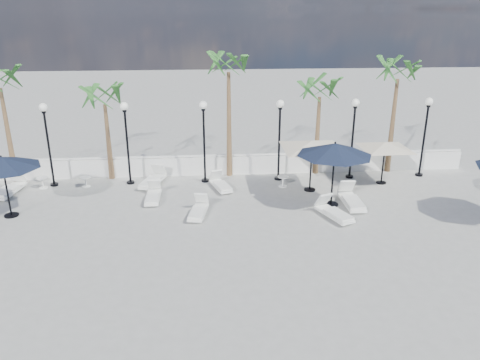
{
  "coord_description": "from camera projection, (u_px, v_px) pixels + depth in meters",
  "views": [
    {
      "loc": [
        0.02,
        -14.41,
        7.72
      ],
      "look_at": [
        1.34,
        2.48,
        1.5
      ],
      "focal_mm": 35.0,
      "sensor_mm": 36.0,
      "label": 1
    }
  ],
  "objects": [
    {
      "name": "ground",
      "position": [
        207.0,
        246.0,
        16.15
      ],
      "size": [
        100.0,
        100.0,
        0.0
      ],
      "primitive_type": "plane",
      "color": "gray",
      "rests_on": "ground"
    },
    {
      "name": "balustrade",
      "position": [
        205.0,
        165.0,
        23.01
      ],
      "size": [
        26.0,
        0.3,
        1.01
      ],
      "color": "silver",
      "rests_on": "ground"
    },
    {
      "name": "lamppost_1",
      "position": [
        47.0,
        133.0,
        20.86
      ],
      "size": [
        0.36,
        0.36,
        3.84
      ],
      "color": "black",
      "rests_on": "ground"
    },
    {
      "name": "lamppost_2",
      "position": [
        126.0,
        132.0,
        21.12
      ],
      "size": [
        0.36,
        0.36,
        3.84
      ],
      "color": "black",
      "rests_on": "ground"
    },
    {
      "name": "lamppost_3",
      "position": [
        204.0,
        130.0,
        21.37
      ],
      "size": [
        0.36,
        0.36,
        3.84
      ],
      "color": "black",
      "rests_on": "ground"
    },
    {
      "name": "lamppost_4",
      "position": [
        280.0,
        129.0,
        21.63
      ],
      "size": [
        0.36,
        0.36,
        3.84
      ],
      "color": "black",
      "rests_on": "ground"
    },
    {
      "name": "lamppost_5",
      "position": [
        353.0,
        127.0,
        21.89
      ],
      "size": [
        0.36,
        0.36,
        3.84
      ],
      "color": "black",
      "rests_on": "ground"
    },
    {
      "name": "lamppost_6",
      "position": [
        426.0,
        126.0,
        22.15
      ],
      "size": [
        0.36,
        0.36,
        3.84
      ],
      "color": "black",
      "rests_on": "ground"
    },
    {
      "name": "palm_0",
      "position": [
        0.0,
        85.0,
        20.76
      ],
      "size": [
        2.6,
        2.6,
        5.5
      ],
      "color": "brown",
      "rests_on": "ground"
    },
    {
      "name": "palm_1",
      "position": [
        104.0,
        101.0,
        21.36
      ],
      "size": [
        2.6,
        2.6,
        4.7
      ],
      "color": "brown",
      "rests_on": "ground"
    },
    {
      "name": "palm_2",
      "position": [
        229.0,
        69.0,
        21.31
      ],
      "size": [
        2.6,
        2.6,
        6.1
      ],
      "color": "brown",
      "rests_on": "ground"
    },
    {
      "name": "palm_3",
      "position": [
        320.0,
        94.0,
        22.02
      ],
      "size": [
        2.6,
        2.6,
        4.9
      ],
      "color": "brown",
      "rests_on": "ground"
    },
    {
      "name": "palm_4",
      "position": [
        398.0,
        76.0,
        22.03
      ],
      "size": [
        2.6,
        2.6,
        5.7
      ],
      "color": "brown",
      "rests_on": "ground"
    },
    {
      "name": "lounger_1",
      "position": [
        153.0,
        180.0,
        21.71
      ],
      "size": [
        1.18,
        2.07,
        0.74
      ],
      "rotation": [
        0.0,
        0.0,
        -0.3
      ],
      "color": "white",
      "rests_on": "ground"
    },
    {
      "name": "lounger_2",
      "position": [
        9.0,
        189.0,
        20.6
      ],
      "size": [
        0.94,
        2.12,
        0.77
      ],
      "rotation": [
        0.0,
        0.0,
        -0.14
      ],
      "color": "white",
      "rests_on": "ground"
    },
    {
      "name": "lounger_3",
      "position": [
        198.0,
        210.0,
        18.5
      ],
      "size": [
        0.87,
        1.81,
        0.65
      ],
      "rotation": [
        0.0,
        0.0,
        -0.18
      ],
      "color": "white",
      "rests_on": "ground"
    },
    {
      "name": "lounger_4",
      "position": [
        153.0,
        196.0,
        19.95
      ],
      "size": [
        0.58,
        1.77,
        0.66
      ],
      "rotation": [
        0.0,
        0.0,
        -0.0
      ],
      "color": "white",
      "rests_on": "ground"
    },
    {
      "name": "lounger_5",
      "position": [
        221.0,
        184.0,
        21.22
      ],
      "size": [
        1.05,
        1.83,
        0.65
      ],
      "rotation": [
        0.0,
        0.0,
        0.3
      ],
      "color": "white",
      "rests_on": "ground"
    },
    {
      "name": "lounger_6",
      "position": [
        351.0,
        200.0,
        19.41
      ],
      "size": [
        0.7,
        2.09,
        0.78
      ],
      "rotation": [
        0.0,
        0.0,
        -0.01
      ],
      "color": "white",
      "rests_on": "ground"
    },
    {
      "name": "lounger_7",
      "position": [
        334.0,
        212.0,
        18.29
      ],
      "size": [
        1.26,
        1.96,
        0.7
      ],
      "rotation": [
        0.0,
        0.0,
        0.38
      ],
      "color": "white",
      "rests_on": "ground"
    },
    {
      "name": "side_table_0",
      "position": [
        86.0,
        181.0,
        21.45
      ],
      "size": [
        0.49,
        0.49,
        0.48
      ],
      "color": "white",
      "rests_on": "ground"
    },
    {
      "name": "side_table_1",
      "position": [
        43.0,
        182.0,
        21.3
      ],
      "size": [
        0.51,
        0.51,
        0.5
      ],
      "color": "white",
      "rests_on": "ground"
    },
    {
      "name": "side_table_2",
      "position": [
        283.0,
        180.0,
        21.49
      ],
      "size": [
        0.51,
        0.51,
        0.49
      ],
      "color": "white",
      "rests_on": "ground"
    },
    {
      "name": "parasol_navy_left",
      "position": [
        2.0,
        163.0,
        17.76
      ],
      "size": [
        2.84,
        2.84,
        2.51
      ],
      "color": "black",
      "rests_on": "ground"
    },
    {
      "name": "parasol_navy_mid",
      "position": [
        335.0,
        150.0,
        18.72
      ],
      "size": [
        3.06,
        3.06,
        2.75
      ],
      "color": "black",
      "rests_on": "ground"
    },
    {
      "name": "parasol_cream_sq_a",
      "position": [
        312.0,
        141.0,
        20.35
      ],
      "size": [
        5.09,
        5.09,
        2.5
      ],
      "color": "black",
      "rests_on": "ground"
    },
    {
      "name": "parasol_cream_sq_b",
      "position": [
        386.0,
        142.0,
        21.32
      ],
      "size": [
        4.3,
        4.3,
        2.16
      ],
      "color": "black",
      "rests_on": "ground"
    }
  ]
}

